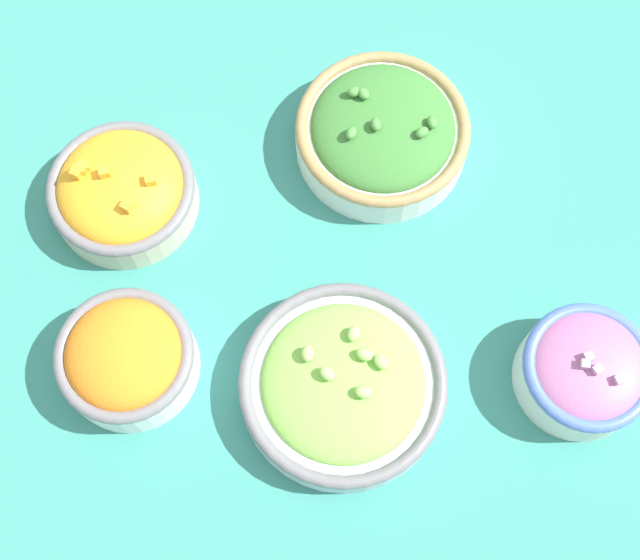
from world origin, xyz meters
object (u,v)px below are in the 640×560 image
object	(u,v)px
bowl_lettuce	(344,384)
bowl_broccoli	(382,132)
bowl_red_onion	(585,370)
bowl_carrots	(126,358)
bowl_squash	(122,191)

from	to	relation	value
bowl_lettuce	bowl_broccoli	xyz separation A→B (m)	(-0.09, -0.23, 0.00)
bowl_red_onion	bowl_carrots	distance (m)	0.40
bowl_carrots	bowl_broccoli	bearing A→B (deg)	-147.57
bowl_broccoli	bowl_carrots	bearing A→B (deg)	32.43
bowl_red_onion	bowl_squash	bearing A→B (deg)	-34.53
bowl_lettuce	bowl_red_onion	bearing A→B (deg)	170.97
bowl_red_onion	bowl_lettuce	xyz separation A→B (m)	(0.21, -0.03, -0.01)
bowl_red_onion	bowl_squash	distance (m)	0.45
bowl_lettuce	bowl_carrots	world-z (taller)	bowl_carrots
bowl_red_onion	bowl_lettuce	distance (m)	0.21
bowl_broccoli	bowl_carrots	world-z (taller)	bowl_carrots
bowl_carrots	bowl_squash	distance (m)	0.16
bowl_red_onion	bowl_carrots	world-z (taller)	bowl_carrots
bowl_carrots	bowl_squash	world-z (taller)	same
bowl_red_onion	bowl_squash	world-z (taller)	bowl_squash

